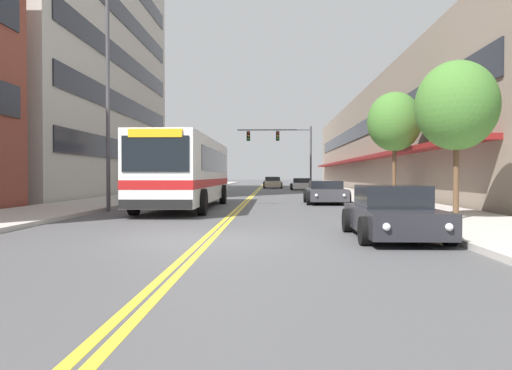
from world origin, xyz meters
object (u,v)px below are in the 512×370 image
(car_white_parked_right_mid, at_px, (301,184))
(street_tree_right_mid, at_px, (394,122))
(traffic_signal_mast, at_px, (285,144))
(car_champagne_moving_lead, at_px, (273,183))
(car_beige_parked_left_near, at_px, (190,187))
(car_black_parked_left_mid, at_px, (209,185))
(street_tree_right_near, at_px, (457,106))
(car_charcoal_parked_right_foreground, at_px, (393,214))
(city_bus, at_px, (188,170))
(car_dark_grey_parked_right_far, at_px, (326,193))
(car_red_moving_second, at_px, (271,182))
(fire_hydrant, at_px, (384,198))
(street_lamp_left_near, at_px, (115,83))

(car_white_parked_right_mid, bearing_deg, street_tree_right_mid, -82.25)
(traffic_signal_mast, bearing_deg, car_champagne_moving_lead, 96.97)
(car_beige_parked_left_near, relative_size, car_black_parked_left_mid, 1.01)
(car_white_parked_right_mid, relative_size, street_tree_right_near, 0.86)
(car_charcoal_parked_right_foreground, bearing_deg, car_white_parked_right_mid, 89.95)
(city_bus, height_order, street_tree_right_near, street_tree_right_near)
(car_black_parked_left_mid, relative_size, car_champagne_moving_lead, 0.94)
(car_beige_parked_left_near, height_order, car_black_parked_left_mid, car_beige_parked_left_near)
(city_bus, distance_m, street_tree_right_mid, 11.12)
(car_dark_grey_parked_right_far, relative_size, traffic_signal_mast, 0.58)
(car_red_moving_second, xyz_separation_m, fire_hydrant, (4.64, -46.73, -0.00))
(traffic_signal_mast, bearing_deg, car_charcoal_parked_right_foreground, -87.28)
(car_charcoal_parked_right_foreground, height_order, traffic_signal_mast, traffic_signal_mast)
(car_black_parked_left_mid, height_order, street_lamp_left_near, street_lamp_left_near)
(car_champagne_moving_lead, height_order, car_red_moving_second, car_red_moving_second)
(car_black_parked_left_mid, xyz_separation_m, street_tree_right_mid, (12.16, -18.52, 3.67))
(car_beige_parked_left_near, height_order, street_lamp_left_near, street_lamp_left_near)
(traffic_signal_mast, bearing_deg, street_lamp_left_near, -105.21)
(car_dark_grey_parked_right_far, height_order, car_red_moving_second, car_red_moving_second)
(city_bus, distance_m, car_white_parked_right_mid, 29.41)
(car_black_parked_left_mid, bearing_deg, car_beige_parked_left_near, -90.91)
(street_tree_right_mid, bearing_deg, car_black_parked_left_mid, 123.29)
(car_champagne_moving_lead, xyz_separation_m, traffic_signal_mast, (1.16, -9.50, 3.91))
(car_beige_parked_left_near, distance_m, car_red_moving_second, 31.53)
(street_tree_right_mid, relative_size, fire_hydrant, 6.28)
(street_tree_right_mid, bearing_deg, car_white_parked_right_mid, 97.75)
(street_tree_right_near, bearing_deg, city_bus, 143.68)
(car_black_parked_left_mid, relative_size, car_charcoal_parked_right_foreground, 1.08)
(car_black_parked_left_mid, xyz_separation_m, street_tree_right_near, (11.56, -29.05, 3.05))
(car_black_parked_left_mid, bearing_deg, car_charcoal_parked_right_foreground, -75.13)
(car_beige_parked_left_near, bearing_deg, car_red_moving_second, 79.49)
(car_white_parked_right_mid, bearing_deg, car_red_moving_second, 101.66)
(car_black_parked_left_mid, bearing_deg, street_tree_right_near, -68.30)
(city_bus, bearing_deg, street_tree_right_mid, 18.37)
(car_white_parked_right_mid, relative_size, traffic_signal_mast, 0.59)
(fire_hydrant, bearing_deg, street_tree_right_mid, 73.23)
(traffic_signal_mast, height_order, street_lamp_left_near, street_lamp_left_near)
(car_dark_grey_parked_right_far, xyz_separation_m, street_tree_right_mid, (3.55, -0.13, 3.71))
(city_bus, xyz_separation_m, car_champagne_moving_lead, (3.92, 35.26, -1.15))
(street_lamp_left_near, xyz_separation_m, street_tree_right_near, (12.27, -4.65, -1.65))
(city_bus, xyz_separation_m, traffic_signal_mast, (5.08, 25.77, 2.76))
(car_red_moving_second, relative_size, traffic_signal_mast, 0.66)
(car_black_parked_left_mid, relative_size, car_white_parked_right_mid, 1.06)
(city_bus, relative_size, car_black_parked_left_mid, 2.77)
(street_tree_right_mid, bearing_deg, car_charcoal_parked_right_foreground, -103.63)
(car_white_parked_right_mid, distance_m, street_tree_right_near, 35.93)
(car_charcoal_parked_right_foreground, distance_m, street_lamp_left_near, 13.48)
(car_black_parked_left_mid, bearing_deg, street_lamp_left_near, -91.66)
(car_charcoal_parked_right_foreground, relative_size, car_champagne_moving_lead, 0.87)
(car_charcoal_parked_right_foreground, bearing_deg, car_dark_grey_parked_right_far, 90.35)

